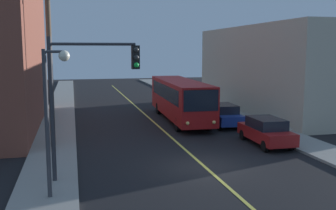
{
  "coord_description": "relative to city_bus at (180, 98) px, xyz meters",
  "views": [
    {
      "loc": [
        -6.08,
        -17.4,
        5.61
      ],
      "look_at": [
        0.0,
        7.51,
        2.0
      ],
      "focal_mm": 41.89,
      "sensor_mm": 36.0,
      "label": 1
    }
  ],
  "objects": [
    {
      "name": "sidewalk_left",
      "position": [
        -9.45,
        -2.5,
        -1.74
      ],
      "size": [
        2.5,
        90.0,
        0.15
      ],
      "primitive_type": "cube",
      "color": "gray",
      "rests_on": "ground"
    },
    {
      "name": "lane_stripe_center",
      "position": [
        -2.2,
        2.5,
        -1.81
      ],
      "size": [
        0.16,
        60.0,
        0.01
      ],
      "primitive_type": "cube",
      "color": "#D8CC4C",
      "rests_on": "ground"
    },
    {
      "name": "fire_hydrant",
      "position": [
        4.65,
        -5.96,
        -1.23
      ],
      "size": [
        0.44,
        0.26,
        0.84
      ],
      "color": "red",
      "rests_on": "sidewalk_right"
    },
    {
      "name": "street_lamp_left",
      "position": [
        -9.03,
        -15.17,
        1.92
      ],
      "size": [
        0.98,
        0.4,
        5.5
      ],
      "color": "#38383D",
      "rests_on": "sidewalk_left"
    },
    {
      "name": "ground_plane",
      "position": [
        -2.2,
        -12.5,
        -1.82
      ],
      "size": [
        120.0,
        120.0,
        0.0
      ],
      "primitive_type": "plane",
      "color": "black"
    },
    {
      "name": "parked_car_blue",
      "position": [
        2.52,
        -2.99,
        -0.98
      ],
      "size": [
        1.97,
        4.47,
        1.62
      ],
      "color": "navy",
      "rests_on": "ground"
    },
    {
      "name": "building_right_warehouse",
      "position": [
        12.29,
        2.88,
        2.04
      ],
      "size": [
        12.0,
        20.7,
        7.71
      ],
      "color": "beige",
      "rests_on": "ground"
    },
    {
      "name": "parked_car_red",
      "position": [
        2.8,
        -9.12,
        -0.98
      ],
      "size": [
        1.89,
        4.43,
        1.62
      ],
      "color": "maroon",
      "rests_on": "ground"
    },
    {
      "name": "sidewalk_right",
      "position": [
        5.05,
        -2.5,
        -1.74
      ],
      "size": [
        2.5,
        90.0,
        0.15
      ],
      "primitive_type": "cube",
      "color": "gray",
      "rests_on": "ground"
    },
    {
      "name": "city_bus",
      "position": [
        0.0,
        0.0,
        0.0
      ],
      "size": [
        3.02,
        12.23,
        3.2
      ],
      "color": "maroon",
      "rests_on": "ground"
    },
    {
      "name": "traffic_signal_left_corner",
      "position": [
        -7.61,
        -13.3,
        2.49
      ],
      "size": [
        3.75,
        0.48,
        6.0
      ],
      "color": "#2D2D33",
      "rests_on": "sidewalk_left"
    },
    {
      "name": "parked_car_silver",
      "position": [
        2.73,
        4.68,
        -0.98
      ],
      "size": [
        1.97,
        4.46,
        1.62
      ],
      "color": "#B7B7BC",
      "rests_on": "ground"
    },
    {
      "name": "utility_pole_near",
      "position": [
        -9.48,
        -6.98,
        3.75
      ],
      "size": [
        2.4,
        0.28,
        9.83
      ],
      "color": "brown",
      "rests_on": "sidewalk_left"
    }
  ]
}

